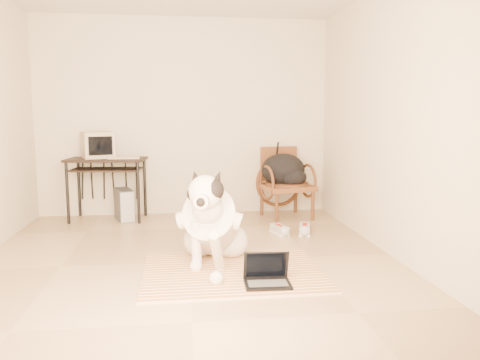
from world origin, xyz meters
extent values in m
plane|color=tan|center=(0.00, 0.00, 0.00)|extent=(4.50, 4.50, 0.00)
plane|color=beige|center=(0.00, 2.25, 1.35)|extent=(4.50, 0.00, 4.50)
plane|color=beige|center=(0.00, -2.25, 1.35)|extent=(4.50, 0.00, 4.50)
plane|color=beige|center=(2.00, 0.00, 1.35)|extent=(0.00, 4.50, 4.50)
cube|color=orange|center=(0.39, -0.85, 0.01)|extent=(1.58, 0.24, 0.02)
cube|color=#416C2F|center=(0.39, -0.61, 0.01)|extent=(1.58, 0.24, 0.02)
cube|color=#483570|center=(0.39, -0.37, 0.01)|extent=(1.58, 0.24, 0.02)
cube|color=orange|center=(0.39, -0.13, 0.01)|extent=(1.58, 0.24, 0.02)
cube|color=beige|center=(0.39, 0.11, 0.01)|extent=(1.58, 0.24, 0.02)
sphere|color=silver|center=(0.12, 0.16, 0.16)|extent=(0.32, 0.32, 0.32)
sphere|color=silver|center=(0.42, 0.09, 0.16)|extent=(0.32, 0.32, 0.32)
ellipsoid|color=silver|center=(0.27, 0.11, 0.19)|extent=(0.40, 0.36, 0.33)
ellipsoid|color=silver|center=(0.22, -0.07, 0.41)|extent=(0.56, 0.81, 0.70)
cylinder|color=silver|center=(0.23, -0.06, 0.41)|extent=(0.61, 0.72, 0.64)
sphere|color=silver|center=(0.17, -0.28, 0.56)|extent=(0.27, 0.27, 0.27)
sphere|color=silver|center=(0.15, -0.38, 0.73)|extent=(0.30, 0.30, 0.30)
ellipsoid|color=black|center=(0.19, -0.39, 0.75)|extent=(0.23, 0.26, 0.22)
cylinder|color=silver|center=(0.12, -0.50, 0.69)|extent=(0.16, 0.18, 0.12)
sphere|color=black|center=(0.10, -0.59, 0.69)|extent=(0.07, 0.07, 0.07)
cone|color=black|center=(0.07, -0.29, 0.85)|extent=(0.15, 0.17, 0.19)
cone|color=black|center=(0.26, -0.34, 0.85)|extent=(0.15, 0.16, 0.19)
torus|color=silver|center=(0.17, -0.30, 0.62)|extent=(0.29, 0.20, 0.24)
cylinder|color=silver|center=(0.07, -0.27, 0.24)|extent=(0.12, 0.15, 0.45)
cylinder|color=silver|center=(0.24, -0.44, 0.21)|extent=(0.18, 0.41, 0.45)
sphere|color=silver|center=(0.06, -0.29, 0.05)|extent=(0.11, 0.11, 0.11)
sphere|color=silver|center=(0.22, -0.65, 0.06)|extent=(0.12, 0.12, 0.12)
cone|color=black|center=(0.32, 0.40, 0.05)|extent=(0.12, 0.45, 0.11)
cube|color=black|center=(0.63, -0.75, 0.03)|extent=(0.38, 0.28, 0.02)
cube|color=#464648|center=(0.63, -0.76, 0.04)|extent=(0.32, 0.16, 0.00)
cube|color=black|center=(0.63, -0.65, 0.16)|extent=(0.38, 0.10, 0.24)
cube|color=black|center=(0.63, -0.66, 0.16)|extent=(0.33, 0.08, 0.21)
cube|color=black|center=(-1.02, 1.95, 0.81)|extent=(1.04, 0.65, 0.03)
cube|color=black|center=(-1.02, 1.89, 0.68)|extent=(0.92, 0.53, 0.02)
cylinder|color=black|center=(-1.50, 1.76, 0.39)|extent=(0.04, 0.04, 0.79)
cylinder|color=black|center=(-1.45, 2.22, 0.39)|extent=(0.04, 0.04, 0.79)
cylinder|color=black|center=(-0.60, 1.67, 0.39)|extent=(0.04, 0.04, 0.79)
cylinder|color=black|center=(-0.55, 2.13, 0.39)|extent=(0.04, 0.04, 0.79)
cube|color=#B4A48D|center=(-1.13, 2.00, 0.99)|extent=(0.48, 0.46, 0.34)
cube|color=black|center=(-1.07, 1.83, 0.99)|extent=(0.29, 0.11, 0.24)
cube|color=#B4A48D|center=(-0.79, 1.85, 0.84)|extent=(0.41, 0.16, 0.03)
cube|color=#464648|center=(-0.81, 1.91, 0.21)|extent=(0.31, 0.47, 0.41)
cube|color=#B7B7BD|center=(-0.75, 1.70, 0.21)|extent=(0.17, 0.07, 0.39)
cube|color=brown|center=(1.36, 1.77, 0.42)|extent=(0.74, 0.72, 0.06)
cylinder|color=#3E2010|center=(1.36, 1.77, 0.46)|extent=(0.58, 0.58, 0.04)
cube|color=brown|center=(1.30, 2.04, 0.71)|extent=(0.54, 0.15, 0.47)
cylinder|color=#3E2010|center=(1.16, 1.46, 0.19)|extent=(0.05, 0.05, 0.39)
cylinder|color=#3E2010|center=(1.05, 1.96, 0.19)|extent=(0.05, 0.05, 0.39)
cylinder|color=#3E2010|center=(1.66, 1.57, 0.19)|extent=(0.05, 0.05, 0.39)
cylinder|color=#3E2010|center=(1.56, 2.07, 0.19)|extent=(0.05, 0.05, 0.39)
ellipsoid|color=black|center=(1.31, 1.81, 0.65)|extent=(0.59, 0.49, 0.44)
ellipsoid|color=black|center=(1.42, 1.69, 0.56)|extent=(0.37, 0.30, 0.25)
cube|color=white|center=(1.08, 0.93, 0.01)|extent=(0.19, 0.31, 0.03)
cube|color=#98999E|center=(1.08, 0.93, 0.05)|extent=(0.19, 0.30, 0.09)
cube|color=maroon|center=(1.08, 0.93, 0.09)|extent=(0.09, 0.15, 0.02)
cube|color=white|center=(1.38, 0.90, 0.01)|extent=(0.20, 0.33, 0.03)
cube|color=#98999E|center=(1.38, 0.90, 0.06)|extent=(0.19, 0.32, 0.10)
cube|color=maroon|center=(1.38, 0.90, 0.10)|extent=(0.09, 0.16, 0.02)
camera|label=1|loc=(-0.05, -4.33, 1.40)|focal=35.00mm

